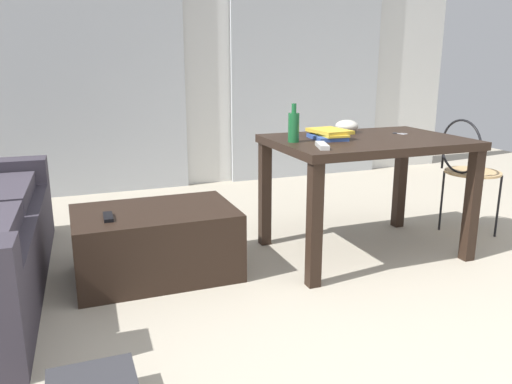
# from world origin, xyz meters

# --- Properties ---
(ground_plane) EXTENTS (8.80, 8.80, 0.00)m
(ground_plane) POSITION_xyz_m (0.00, 1.43, 0.00)
(ground_plane) COLOR #B2A893
(wall_back) EXTENTS (5.65, 0.10, 2.53)m
(wall_back) POSITION_xyz_m (0.00, 3.66, 1.26)
(wall_back) COLOR silver
(wall_back) RESTS_ON ground
(curtains) EXTENTS (3.86, 0.03, 2.32)m
(curtains) POSITION_xyz_m (0.00, 3.58, 1.16)
(curtains) COLOR #B2B7BC
(curtains) RESTS_ON ground
(coffee_table) EXTENTS (0.91, 0.60, 0.40)m
(coffee_table) POSITION_xyz_m (-0.93, 1.49, 0.20)
(coffee_table) COLOR black
(coffee_table) RESTS_ON ground
(craft_table) EXTENTS (1.19, 0.82, 0.75)m
(craft_table) POSITION_xyz_m (0.41, 1.38, 0.65)
(craft_table) COLOR black
(craft_table) RESTS_ON ground
(wire_chair) EXTENTS (0.38, 0.38, 0.84)m
(wire_chair) POSITION_xyz_m (1.26, 1.42, 0.52)
(wire_chair) COLOR tan
(wire_chair) RESTS_ON ground
(bottle_near) EXTENTS (0.07, 0.07, 0.23)m
(bottle_near) POSITION_xyz_m (-0.10, 1.40, 0.85)
(bottle_near) COLOR #195B2D
(bottle_near) RESTS_ON craft_table
(bowl) EXTENTS (0.15, 0.15, 0.08)m
(bowl) POSITION_xyz_m (0.42, 1.65, 0.80)
(bowl) COLOR beige
(bowl) RESTS_ON craft_table
(book_stack) EXTENTS (0.24, 0.31, 0.06)m
(book_stack) POSITION_xyz_m (0.16, 1.44, 0.78)
(book_stack) COLOR #33519E
(book_stack) RESTS_ON craft_table
(tv_remote_on_table) EXTENTS (0.11, 0.19, 0.02)m
(tv_remote_on_table) POSITION_xyz_m (-0.03, 1.16, 0.77)
(tv_remote_on_table) COLOR #B7B7B2
(tv_remote_on_table) RESTS_ON craft_table
(scissors) EXTENTS (0.08, 0.10, 0.00)m
(scissors) POSITION_xyz_m (0.70, 1.47, 0.76)
(scissors) COLOR #9EA0A5
(scissors) RESTS_ON craft_table
(tv_remote_primary) EXTENTS (0.05, 0.16, 0.02)m
(tv_remote_primary) POSITION_xyz_m (-1.19, 1.41, 0.41)
(tv_remote_primary) COLOR black
(tv_remote_primary) RESTS_ON coffee_table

